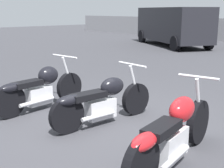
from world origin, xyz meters
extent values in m
plane|color=#38383D|center=(0.00, 0.00, 0.00)|extent=(60.00, 60.00, 0.00)
cylinder|color=black|center=(-1.49, 0.39, 0.30)|extent=(0.18, 0.60, 0.59)
cylinder|color=black|center=(-1.30, -0.97, 0.30)|extent=(0.18, 0.60, 0.59)
cube|color=silver|center=(-1.39, -0.36, 0.27)|extent=(0.27, 0.52, 0.33)
ellipsoid|color=black|center=(-1.42, -0.12, 0.63)|extent=(0.35, 0.46, 0.34)
cube|color=black|center=(-1.35, -0.59, 0.54)|extent=(0.31, 0.57, 0.10)
ellipsoid|color=black|center=(-1.30, -0.92, 0.53)|extent=(0.26, 0.46, 0.16)
cylinder|color=silver|center=(-1.48, 0.30, 0.94)|extent=(0.70, 0.14, 0.04)
cylinder|color=silver|center=(-1.49, 0.34, 0.62)|extent=(0.08, 0.25, 0.63)
cylinder|color=silver|center=(-1.25, -0.48, 0.21)|extent=(0.17, 0.73, 0.07)
cylinder|color=black|center=(0.00, 0.82, 0.29)|extent=(0.12, 0.58, 0.57)
cylinder|color=black|center=(-0.05, -0.61, 0.29)|extent=(0.12, 0.58, 0.57)
cube|color=silver|center=(-0.03, 0.04, 0.26)|extent=(0.21, 0.52, 0.32)
ellipsoid|color=black|center=(-0.02, 0.28, 0.60)|extent=(0.27, 0.46, 0.30)
cube|color=black|center=(-0.03, -0.21, 0.53)|extent=(0.26, 0.61, 0.10)
ellipsoid|color=black|center=(-0.04, -0.56, 0.52)|extent=(0.21, 0.45, 0.16)
cylinder|color=silver|center=(-0.01, 0.72, 0.92)|extent=(0.67, 0.06, 0.04)
cylinder|color=silver|center=(0.00, 0.77, 0.61)|extent=(0.06, 0.25, 0.62)
cylinder|color=silver|center=(0.09, -0.11, 0.20)|extent=(0.09, 0.62, 0.07)
cylinder|color=black|center=(1.45, 0.60, 0.31)|extent=(0.24, 0.63, 0.62)
cylinder|color=black|center=(1.82, -0.93, 0.31)|extent=(0.24, 0.63, 0.62)
cube|color=silver|center=(1.65, -0.24, 0.28)|extent=(0.33, 0.60, 0.34)
ellipsoid|color=red|center=(1.59, 0.02, 0.65)|extent=(0.37, 0.55, 0.31)
cube|color=black|center=(1.72, -0.50, 0.58)|extent=(0.37, 0.61, 0.10)
ellipsoid|color=red|center=(1.81, -0.88, 0.56)|extent=(0.30, 0.47, 0.16)
cylinder|color=silver|center=(1.48, 0.50, 0.97)|extent=(0.55, 0.17, 0.04)
cylinder|color=silver|center=(1.46, 0.55, 0.64)|extent=(0.11, 0.26, 0.64)
cylinder|color=silver|center=(1.81, -0.37, 0.22)|extent=(0.23, 0.67, 0.07)
cube|color=black|center=(-6.63, 10.18, 1.13)|extent=(5.66, 3.95, 1.69)
cube|color=black|center=(-9.05, 11.32, 1.51)|extent=(0.73, 1.50, 0.51)
cylinder|color=black|center=(-8.89, 10.29, 0.35)|extent=(0.73, 0.50, 0.70)
cylinder|color=black|center=(-8.16, 11.86, 0.35)|extent=(0.73, 0.50, 0.70)
cylinder|color=black|center=(-5.10, 8.51, 0.35)|extent=(0.73, 0.50, 0.70)
cylinder|color=black|center=(-4.36, 10.07, 0.35)|extent=(0.73, 0.50, 0.70)
camera|label=1|loc=(3.78, -3.02, 1.84)|focal=50.00mm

